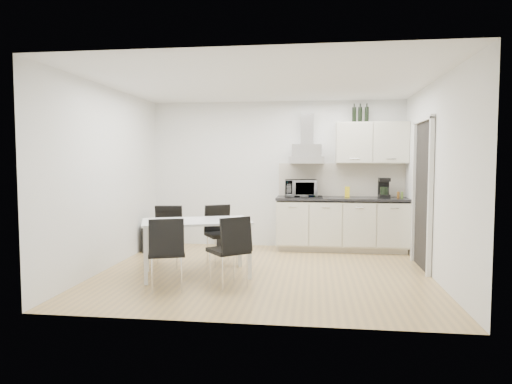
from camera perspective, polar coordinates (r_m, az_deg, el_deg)
ground at (r=6.42m, az=0.98°, el=-10.02°), size 4.50×4.50×0.00m
wall_back at (r=8.23m, az=2.54°, el=2.21°), size 4.50×0.10×2.60m
wall_front at (r=4.26m, az=-1.98°, el=0.55°), size 4.50×0.10×2.60m
wall_left at (r=6.86m, az=-18.04°, el=1.67°), size 0.10×4.00×2.60m
wall_right at (r=6.39m, az=21.48°, el=1.43°), size 0.10×4.00×2.60m
ceiling at (r=6.32m, az=1.01°, el=13.51°), size 4.50×4.50×0.00m
doorway at (r=6.93m, az=20.00°, el=-0.43°), size 0.08×1.04×2.10m
kitchenette at (r=7.98m, az=10.86°, el=-1.29°), size 2.22×0.64×2.52m
dining_table at (r=6.20m, az=-7.48°, el=-4.25°), size 1.61×1.24×0.75m
chair_far_left at (r=6.80m, az=-11.11°, el=-5.52°), size 0.51×0.56×0.88m
chair_far_right at (r=6.84m, az=-4.29°, el=-5.41°), size 0.64×0.66×0.88m
chair_near_left at (r=5.61m, az=-11.11°, el=-7.55°), size 0.58×0.61×0.88m
chair_near_right at (r=5.65m, az=-3.48°, el=-7.40°), size 0.66×0.67×0.88m
guitar_amp at (r=8.14m, az=-12.89°, el=-5.35°), size 0.36×0.62×0.49m
floor_speaker at (r=8.37m, az=-4.11°, el=-5.55°), size 0.22×0.20×0.33m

